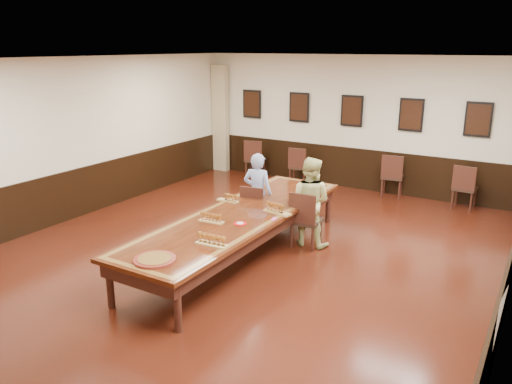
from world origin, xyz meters
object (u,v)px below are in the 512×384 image
Objects in this scene: person_woman at (309,202)px; conference_table at (240,222)px; chair_woman at (307,219)px; spare_chair_a at (255,159)px; spare_chair_c at (393,175)px; spare_chair_d at (465,187)px; person_man at (258,193)px; chair_man at (256,209)px; spare_chair_b at (299,166)px; carved_platter at (155,260)px.

person_woman is 0.32× the size of conference_table.
spare_chair_a reaches higher than chair_woman.
spare_chair_a is at bearing -6.21° from spare_chair_c.
spare_chair_c is 1.60m from spare_chair_d.
chair_man is at bearing 90.00° from person_man.
spare_chair_d is (3.94, 0.01, 0.01)m from spare_chair_b.
spare_chair_c reaches higher than chair_woman.
chair_man is 1.72× the size of carved_platter.
spare_chair_c is (1.49, 3.68, 0.03)m from chair_man.
spare_chair_a is 0.67× the size of person_man.
chair_man is at bearing 107.83° from conference_table.
person_man is at bearing -90.00° from chair_man.
spare_chair_b is 6.85m from carved_platter.
chair_woman is at bearing 116.92° from spare_chair_a.
chair_man is at bearing 97.23° from carved_platter.
spare_chair_d is (1.60, -0.12, -0.02)m from spare_chair_c.
spare_chair_b is 0.63× the size of person_man.
person_man is (0.84, -3.45, 0.28)m from spare_chair_b.
chair_man is 0.30m from person_man.
conference_table is at bearing 103.64° from spare_chair_a.
spare_chair_a is 1.85× the size of carved_platter.
spare_chair_a is 1.01× the size of spare_chair_c.
spare_chair_b is 4.02m from person_woman.
chair_man is at bearing -1.72° from person_woman.
conference_table is (-0.73, -1.08, -0.18)m from person_woman.
person_man is at bearing -12.55° from chair_woman.
chair_man is 0.97× the size of spare_chair_d.
person_man is (-0.02, 0.10, 0.28)m from chair_man.
spare_chair_c is 3.68m from person_woman.
spare_chair_d is at bearing 167.51° from spare_chair_c.
spare_chair_b is 3.94m from spare_chair_d.
person_man is 1.09m from person_woman.
person_woman reaches higher than spare_chair_b.
spare_chair_b is (-1.94, 3.63, -0.02)m from chair_woman.
chair_woman is 0.30m from person_woman.
spare_chair_d reaches higher than chair_man.
spare_chair_d is at bearing -122.47° from chair_woman.
carved_platter is at bearing 72.73° from spare_chair_c.
person_woman is at bearing 167.23° from person_man.
spare_chair_d reaches higher than spare_chair_b.
spare_chair_a is at bearing 110.84° from carved_platter.
spare_chair_c is 6.94m from carved_platter.
spare_chair_d is at bearing -140.19° from chair_man.
spare_chair_d is (2.01, 3.64, -0.01)m from chair_woman.
chair_man is at bearing 93.17° from spare_chair_b.
spare_chair_b is (-0.86, 3.55, 0.00)m from chair_man.
spare_chair_a is at bearing -68.07° from chair_man.
chair_woman is 3.78m from spare_chair_c.
chair_man is at bearing 52.29° from spare_chair_d.
conference_table is at bearing 52.29° from person_woman.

